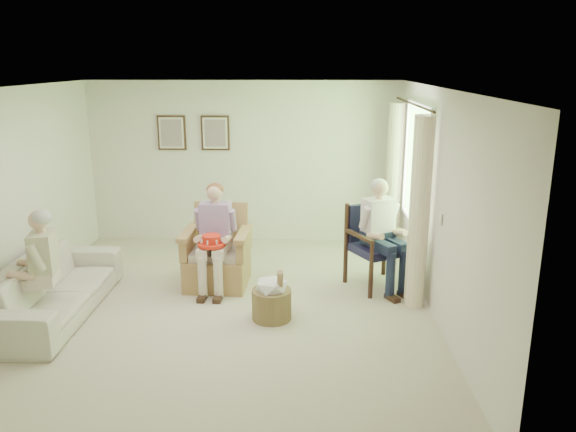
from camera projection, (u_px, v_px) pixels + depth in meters
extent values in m
plane|color=beige|center=(223.00, 308.00, 6.78)|extent=(5.50, 5.50, 0.00)
cube|color=silver|center=(244.00, 163.00, 9.08)|extent=(5.00, 0.04, 2.60)
cube|color=silver|center=(160.00, 305.00, 3.78)|extent=(5.00, 0.04, 2.60)
cube|color=silver|center=(5.00, 203.00, 6.50)|extent=(0.04, 5.50, 2.60)
cube|color=silver|center=(439.00, 206.00, 6.36)|extent=(0.04, 5.50, 2.60)
cube|color=white|center=(216.00, 88.00, 6.08)|extent=(5.00, 5.50, 0.02)
cube|color=#2D6B23|center=(417.00, 165.00, 7.45)|extent=(0.02, 1.40, 1.50)
cube|color=white|center=(420.00, 106.00, 7.25)|extent=(0.04, 1.52, 0.06)
cube|color=white|center=(413.00, 221.00, 7.66)|extent=(0.04, 1.52, 0.06)
cylinder|color=#382114|center=(413.00, 104.00, 7.24)|extent=(0.03, 2.50, 0.03)
cylinder|color=#FFE7C7|center=(419.00, 213.00, 6.62)|extent=(0.34, 0.34, 2.30)
cylinder|color=#FFE7C7|center=(394.00, 180.00, 8.51)|extent=(0.34, 0.34, 2.30)
cube|color=#382114|center=(172.00, 133.00, 8.95)|extent=(0.45, 0.03, 0.55)
cube|color=silver|center=(171.00, 133.00, 8.93)|extent=(0.39, 0.01, 0.49)
cube|color=tan|center=(171.00, 133.00, 8.93)|extent=(0.33, 0.01, 0.43)
cube|color=#382114|center=(215.00, 133.00, 8.94)|extent=(0.45, 0.03, 0.55)
cube|color=silver|center=(215.00, 133.00, 8.91)|extent=(0.39, 0.01, 0.49)
cube|color=tan|center=(215.00, 133.00, 8.91)|extent=(0.33, 0.01, 0.43)
cube|color=tan|center=(218.00, 270.00, 7.44)|extent=(0.79, 0.77, 0.41)
cube|color=beige|center=(217.00, 253.00, 7.35)|extent=(0.61, 0.59, 0.10)
cube|color=tan|center=(220.00, 224.00, 7.61)|extent=(0.73, 0.22, 0.62)
cube|color=tan|center=(189.00, 244.00, 7.35)|extent=(0.10, 0.71, 0.29)
cube|color=tan|center=(244.00, 244.00, 7.34)|extent=(0.10, 0.71, 0.29)
cylinder|color=black|center=(356.00, 277.00, 7.13)|extent=(0.06, 0.06, 0.46)
cylinder|color=black|center=(405.00, 278.00, 7.12)|extent=(0.06, 0.06, 0.46)
cylinder|color=black|center=(352.00, 261.00, 7.70)|extent=(0.06, 0.06, 0.46)
cylinder|color=black|center=(398.00, 262.00, 7.68)|extent=(0.06, 0.06, 0.46)
cube|color=#1A1939|center=(379.00, 249.00, 7.33)|extent=(0.61, 0.59, 0.11)
cube|color=#1A1939|center=(377.00, 222.00, 7.53)|extent=(0.57, 0.07, 0.53)
imported|color=beige|center=(54.00, 287.00, 6.55)|extent=(2.27, 0.89, 0.66)
cube|color=beige|center=(216.00, 241.00, 7.30)|extent=(0.40, 0.26, 0.16)
cube|color=#A985BC|center=(216.00, 220.00, 7.25)|extent=(0.39, 0.24, 0.46)
sphere|color=#DDAD8E|center=(215.00, 192.00, 7.14)|extent=(0.21, 0.21, 0.21)
ellipsoid|color=brown|center=(215.00, 190.00, 7.16)|extent=(0.22, 0.22, 0.18)
cube|color=beige|center=(206.00, 250.00, 7.11)|extent=(0.14, 0.44, 0.13)
cube|color=beige|center=(222.00, 250.00, 7.10)|extent=(0.14, 0.44, 0.13)
cylinder|color=beige|center=(204.00, 277.00, 6.99)|extent=(0.12, 0.12, 0.52)
cylinder|color=beige|center=(220.00, 277.00, 6.98)|extent=(0.12, 0.12, 0.52)
cube|color=#1A223B|center=(379.00, 237.00, 7.29)|extent=(0.40, 0.26, 0.16)
cube|color=white|center=(380.00, 216.00, 7.23)|extent=(0.39, 0.24, 0.46)
sphere|color=#DDAD8E|center=(381.00, 188.00, 7.13)|extent=(0.21, 0.21, 0.21)
ellipsoid|color=#B7B2AD|center=(381.00, 186.00, 7.14)|extent=(0.22, 0.22, 0.18)
cube|color=#1A223B|center=(373.00, 246.00, 7.09)|extent=(0.14, 0.44, 0.13)
cube|color=#1A223B|center=(389.00, 246.00, 7.09)|extent=(0.14, 0.44, 0.13)
cylinder|color=#1A223B|center=(374.00, 275.00, 6.98)|extent=(0.12, 0.12, 0.58)
cylinder|color=#1A223B|center=(390.00, 275.00, 6.98)|extent=(0.12, 0.12, 0.58)
cube|color=beige|center=(43.00, 275.00, 6.28)|extent=(0.42, 0.26, 0.16)
cube|color=#BBB791|center=(41.00, 251.00, 6.22)|extent=(0.41, 0.24, 0.46)
sphere|color=#DDAD8E|center=(37.00, 219.00, 6.12)|extent=(0.21, 0.21, 0.21)
ellipsoid|color=#B7B2AD|center=(37.00, 217.00, 6.13)|extent=(0.22, 0.22, 0.18)
cube|color=beige|center=(25.00, 287.00, 6.08)|extent=(0.14, 0.44, 0.13)
cube|color=beige|center=(44.00, 287.00, 6.08)|extent=(0.14, 0.44, 0.13)
cylinder|color=beige|center=(19.00, 317.00, 5.96)|extent=(0.12, 0.12, 0.47)
cylinder|color=beige|center=(38.00, 317.00, 5.95)|extent=(0.12, 0.12, 0.47)
cylinder|color=red|center=(212.00, 244.00, 7.02)|extent=(0.34, 0.34, 0.04)
cylinder|color=red|center=(211.00, 240.00, 7.00)|extent=(0.23, 0.23, 0.12)
cube|color=white|center=(221.00, 240.00, 7.00)|extent=(0.05, 0.01, 0.05)
cube|color=white|center=(219.00, 237.00, 7.09)|extent=(0.03, 0.04, 0.05)
cube|color=white|center=(211.00, 237.00, 7.12)|extent=(0.02, 0.05, 0.05)
cube|color=white|center=(203.00, 238.00, 7.06)|extent=(0.04, 0.03, 0.05)
cube|color=white|center=(202.00, 241.00, 6.96)|extent=(0.04, 0.03, 0.05)
cube|color=white|center=(208.00, 243.00, 6.89)|extent=(0.02, 0.05, 0.05)
cube|color=white|center=(216.00, 242.00, 6.91)|extent=(0.03, 0.04, 0.05)
cylinder|color=tan|center=(272.00, 304.00, 6.47)|extent=(0.58, 0.58, 0.36)
ellipsoid|color=white|center=(271.00, 286.00, 6.41)|extent=(0.41, 0.41, 0.24)
cylinder|color=#A57F56|center=(280.00, 288.00, 6.35)|extent=(0.18, 0.33, 0.53)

